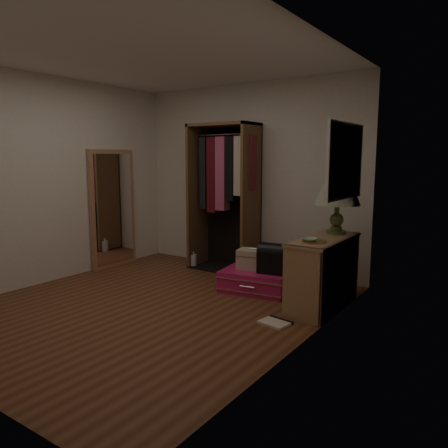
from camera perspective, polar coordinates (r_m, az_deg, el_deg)
The scene contains 13 objects.
ground at distance 4.87m, azimuth -9.44°, elevation -10.46°, with size 4.00×4.00×0.00m, color brown.
room_walls at distance 4.58m, azimuth -8.83°, elevation 7.51°, with size 3.52×4.02×2.60m.
console_bookshelf at distance 4.80m, azimuth 12.98°, elevation -5.96°, with size 0.42×1.12×0.75m.
open_wardrobe at distance 6.14m, azimuth 0.24°, elevation 5.20°, with size 0.98×0.50×2.05m.
floor_mirror at distance 6.57m, azimuth -14.32°, elevation 1.96°, with size 0.06×0.80×1.70m.
pink_suitcase at distance 5.29m, azimuth 4.28°, elevation -7.37°, with size 0.90×0.71×0.25m.
train_case at distance 5.29m, azimuth 3.76°, elevation -4.59°, with size 0.40×0.32×0.26m.
black_bag at distance 5.11m, azimuth 6.41°, elevation -4.39°, with size 0.36×0.26×0.36m.
table_lamp at distance 4.95m, azimuth 14.62°, elevation 3.99°, with size 0.57×0.57×0.62m.
brass_tray at distance 4.44m, azimuth 11.72°, elevation -2.24°, with size 0.27×0.27×0.01m.
ceramic_bowl at distance 4.45m, azimuth 11.07°, elevation -2.05°, with size 0.15×0.15×0.04m, color #A5C4A3.
white_jug at distance 6.44m, azimuth -4.14°, elevation -4.73°, with size 0.14×0.14×0.22m.
floor_book at distance 4.34m, azimuth 6.81°, elevation -12.61°, with size 0.31×0.26×0.03m.
Camera 1 is at (3.21, -3.30, 1.58)m, focal length 35.00 mm.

